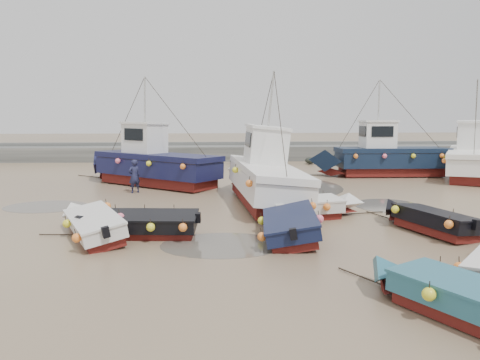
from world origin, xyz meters
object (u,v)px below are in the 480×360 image
object	(u,v)px
cabin_boat_2	(382,156)
person	(135,193)
dinghy_1	(292,220)
cabin_boat_1	(262,175)
dinghy_2	(455,291)
dinghy_4	(138,221)
dinghy_6	(427,217)
dinghy_5	(313,204)
cabin_boat_0	(149,162)
dinghy_0	(94,221)
cabin_boat_3	(474,157)

from	to	relation	value
cabin_boat_2	person	world-z (taller)	cabin_boat_2
dinghy_1	cabin_boat_1	size ratio (longest dim) A/B	0.59
dinghy_2	dinghy_4	world-z (taller)	same
dinghy_6	cabin_boat_2	xyz separation A→B (m)	(3.12, 13.63, 0.78)
dinghy_1	person	size ratio (longest dim) A/B	3.59
dinghy_5	cabin_boat_0	size ratio (longest dim) A/B	0.55
cabin_boat_0	dinghy_1	bearing A→B (deg)	-114.87
dinghy_0	dinghy_2	world-z (taller)	same
dinghy_4	cabin_boat_3	distance (m)	23.14
dinghy_0	cabin_boat_3	distance (m)	24.37
dinghy_0	cabin_boat_2	world-z (taller)	cabin_boat_2
dinghy_4	cabin_boat_2	distance (m)	19.44
dinghy_1	dinghy_6	world-z (taller)	same
dinghy_1	cabin_boat_1	world-z (taller)	cabin_boat_1
dinghy_1	person	distance (m)	11.08
cabin_boat_2	person	xyz separation A→B (m)	(-15.27, -5.30, -1.34)
dinghy_1	cabin_boat_2	world-z (taller)	cabin_boat_2
dinghy_6	dinghy_5	bearing A→B (deg)	126.85
dinghy_4	cabin_boat_1	distance (m)	7.64
dinghy_6	cabin_boat_2	distance (m)	14.01
cabin_boat_1	dinghy_1	bearing A→B (deg)	-90.61
dinghy_5	person	size ratio (longest dim) A/B	2.95
dinghy_6	cabin_boat_3	distance (m)	15.33
dinghy_1	dinghy_5	world-z (taller)	same
cabin_boat_0	cabin_boat_2	distance (m)	15.07
dinghy_4	dinghy_6	xyz separation A→B (m)	(10.58, 0.13, 0.01)
dinghy_0	dinghy_6	world-z (taller)	same
dinghy_4	cabin_boat_2	size ratio (longest dim) A/B	0.57
dinghy_4	cabin_boat_0	xyz separation A→B (m)	(-1.12, 11.07, 0.77)
person	dinghy_2	bearing A→B (deg)	87.78
cabin_boat_2	cabin_boat_3	bearing A→B (deg)	-100.21
cabin_boat_0	person	distance (m)	2.95
dinghy_5	person	xyz separation A→B (m)	(-8.34, 6.01, -0.56)
dinghy_1	dinghy_4	world-z (taller)	same
dinghy_6	cabin_boat_1	distance (m)	7.95
cabin_boat_3	cabin_boat_0	bearing A→B (deg)	-145.97
dinghy_2	cabin_boat_3	size ratio (longest dim) A/B	0.54
dinghy_5	dinghy_0	bearing A→B (deg)	-87.97
dinghy_0	person	world-z (taller)	dinghy_0
dinghy_1	dinghy_5	size ratio (longest dim) A/B	1.22
cabin_boat_3	person	world-z (taller)	cabin_boat_3
cabin_boat_3	dinghy_1	bearing A→B (deg)	-107.85
cabin_boat_2	cabin_boat_3	world-z (taller)	same
dinghy_4	cabin_boat_0	world-z (taller)	cabin_boat_0
cabin_boat_0	cabin_boat_1	bearing A→B (deg)	-96.82
cabin_boat_1	cabin_boat_2	world-z (taller)	same
dinghy_0	dinghy_2	distance (m)	11.91
person	dinghy_5	bearing A→B (deg)	109.54
dinghy_1	dinghy_5	distance (m)	2.81
dinghy_4	dinghy_6	size ratio (longest dim) A/B	1.11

